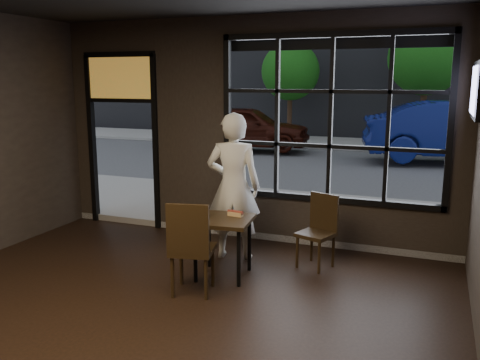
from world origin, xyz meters
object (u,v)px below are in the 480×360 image
at_px(cafe_table, 223,247).
at_px(man, 234,187).
at_px(navy_car, 457,131).
at_px(chair_near, 193,246).

xyz_separation_m(cafe_table, man, (-0.13, 0.66, 0.60)).
relative_size(cafe_table, navy_car, 0.15).
height_order(cafe_table, navy_car, navy_car).
bearing_deg(navy_car, cafe_table, 153.05).
bearing_deg(chair_near, cafe_table, -116.13).
bearing_deg(navy_car, chair_near, 153.19).
height_order(cafe_table, man, man).
distance_m(cafe_table, man, 0.90).
distance_m(chair_near, navy_car, 10.76).
bearing_deg(man, cafe_table, 89.24).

